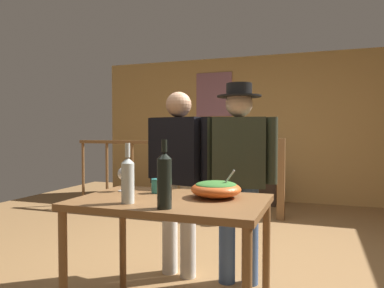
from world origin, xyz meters
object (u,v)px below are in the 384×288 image
(wine_bottle_clear, at_px, (128,179))
(mug_teal, at_px, (157,186))
(flat_screen_tv, at_px, (250,158))
(person_standing_right, at_px, (239,166))
(salad_bowl, at_px, (216,188))
(wine_bottle_dark, at_px, (164,179))
(person_standing_left, at_px, (179,168))
(wine_glass, at_px, (124,175))
(serving_table, at_px, (171,214))
(framed_picture, at_px, (214,95))
(stair_railing, at_px, (202,167))
(tv_console, at_px, (250,187))

(wine_bottle_clear, relative_size, mug_teal, 3.13)
(flat_screen_tv, distance_m, person_standing_right, 3.23)
(salad_bowl, relative_size, wine_bottle_dark, 0.85)
(flat_screen_tv, relative_size, mug_teal, 4.81)
(wine_bottle_clear, distance_m, person_standing_left, 0.98)
(wine_glass, relative_size, wine_bottle_dark, 0.45)
(serving_table, bearing_deg, mug_teal, 136.36)
(flat_screen_tv, distance_m, wine_bottle_clear, 4.17)
(framed_picture, xyz_separation_m, salad_bowl, (1.20, -4.16, -1.01))
(wine_glass, bearing_deg, flat_screen_tv, 87.55)
(stair_railing, height_order, serving_table, stair_railing)
(salad_bowl, distance_m, wine_glass, 0.66)
(person_standing_right, bearing_deg, stair_railing, -76.44)
(flat_screen_tv, bearing_deg, wine_bottle_dark, -85.61)
(framed_picture, xyz_separation_m, stair_railing, (0.19, -1.29, -1.19))
(salad_bowl, height_order, mug_teal, salad_bowl)
(tv_console, bearing_deg, flat_screen_tv, -90.00)
(salad_bowl, relative_size, person_standing_right, 0.20)
(salad_bowl, bearing_deg, tv_console, 97.31)
(person_standing_left, bearing_deg, framed_picture, -67.58)
(salad_bowl, height_order, person_standing_left, person_standing_left)
(serving_table, bearing_deg, wine_glass, 160.42)
(wine_bottle_dark, relative_size, person_standing_right, 0.23)
(wine_bottle_clear, distance_m, wine_bottle_dark, 0.26)
(framed_picture, distance_m, flat_screen_tv, 1.35)
(framed_picture, xyz_separation_m, wine_bottle_dark, (1.03, -4.55, -0.92))
(mug_teal, bearing_deg, wine_glass, -178.16)
(serving_table, bearing_deg, stair_railing, 104.40)
(tv_console, distance_m, wine_bottle_clear, 4.25)
(person_standing_left, bearing_deg, mug_teal, 109.51)
(stair_railing, height_order, flat_screen_tv, stair_railing)
(framed_picture, bearing_deg, tv_console, -22.30)
(salad_bowl, xyz_separation_m, wine_glass, (-0.66, 0.02, 0.06))
(wine_bottle_dark, height_order, person_standing_left, person_standing_left)
(tv_console, xyz_separation_m, flat_screen_tv, (0.00, -0.03, 0.50))
(tv_console, relative_size, salad_bowl, 2.89)
(stair_railing, bearing_deg, mug_teal, -77.94)
(tv_console, height_order, salad_bowl, salad_bowl)
(tv_console, height_order, person_standing_left, person_standing_left)
(person_standing_right, bearing_deg, wine_glass, 32.11)
(stair_railing, relative_size, serving_table, 2.87)
(stair_railing, height_order, wine_bottle_clear, wine_bottle_clear)
(tv_console, relative_size, wine_bottle_dark, 2.46)
(framed_picture, height_order, serving_table, framed_picture)
(wine_bottle_clear, height_order, person_standing_right, person_standing_right)
(wine_bottle_dark, bearing_deg, wine_glass, 139.42)
(person_standing_right, bearing_deg, mug_teal, 44.95)
(tv_console, bearing_deg, framed_picture, 157.70)
(wine_glass, xyz_separation_m, person_standing_right, (0.66, 0.62, 0.02))
(framed_picture, bearing_deg, salad_bowl, -73.86)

